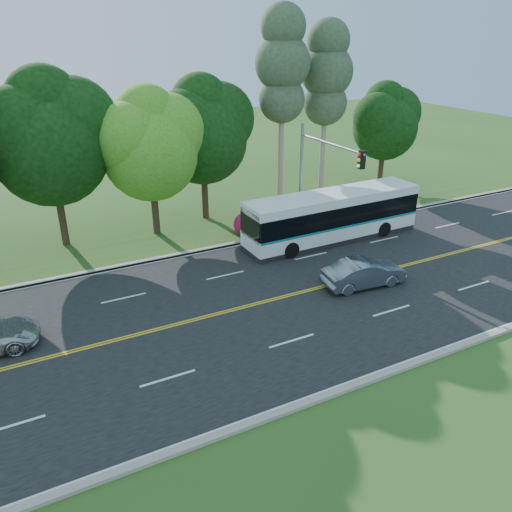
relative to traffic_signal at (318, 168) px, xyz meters
name	(u,v)px	position (x,y,z in m)	size (l,w,h in m)	color
ground	(264,302)	(-6.49, -5.40, -4.67)	(120.00, 120.00, 0.00)	#33521B
road	(264,302)	(-6.49, -5.40, -4.66)	(60.00, 14.00, 0.02)	black
curb_north	(208,249)	(-6.49, 1.75, -4.60)	(60.00, 0.30, 0.15)	#A19C91
curb_south	(354,386)	(-6.49, -12.55, -4.60)	(60.00, 0.30, 0.15)	#A19C91
grass_verge	(197,239)	(-6.49, 3.60, -4.62)	(60.00, 4.00, 0.10)	#33521B
lane_markings	(262,302)	(-6.59, -5.40, -4.65)	(57.60, 13.82, 0.00)	gold
tree_row	(90,131)	(-11.65, 6.73, 2.06)	(44.70, 9.10, 13.84)	black
bougainvillea_hedge	(301,215)	(0.69, 2.75, -3.95)	(9.50, 2.25, 1.50)	#960C3F
traffic_signal	(318,168)	(0.00, 0.00, 0.00)	(0.42, 6.10, 7.00)	gray
transit_bus	(332,217)	(1.03, -0.32, -3.15)	(11.66, 2.74, 3.04)	white
sedan	(364,273)	(-1.10, -6.24, -3.93)	(1.52, 4.37, 1.44)	slate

